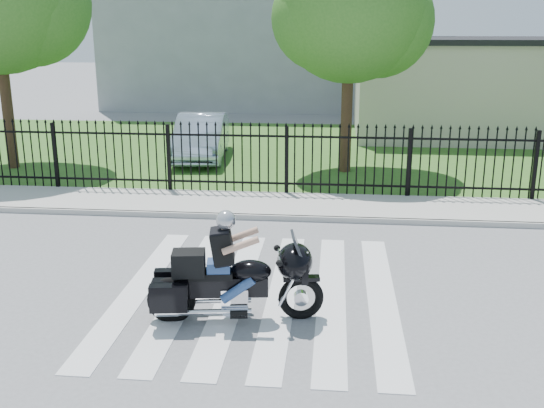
# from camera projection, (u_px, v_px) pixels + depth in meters

# --- Properties ---
(ground) EXTENTS (120.00, 120.00, 0.00)m
(ground) POSITION_uv_depth(u_px,v_px,m) (258.00, 293.00, 10.37)
(ground) COLOR slate
(ground) RESTS_ON ground
(crosswalk) EXTENTS (5.00, 5.50, 0.01)m
(crosswalk) POSITION_uv_depth(u_px,v_px,m) (258.00, 293.00, 10.36)
(crosswalk) COLOR silver
(crosswalk) RESTS_ON ground
(sidewalk) EXTENTS (40.00, 2.00, 0.12)m
(sidewalk) POSITION_uv_depth(u_px,v_px,m) (283.00, 205.00, 15.13)
(sidewalk) COLOR #ADAAA3
(sidewalk) RESTS_ON ground
(curb) EXTENTS (40.00, 0.12, 0.12)m
(curb) POSITION_uv_depth(u_px,v_px,m) (279.00, 218.00, 14.18)
(curb) COLOR #ADAAA3
(curb) RESTS_ON ground
(grass_strip) EXTENTS (40.00, 12.00, 0.02)m
(grass_strip) POSITION_uv_depth(u_px,v_px,m) (300.00, 151.00, 21.84)
(grass_strip) COLOR #315C1F
(grass_strip) RESTS_ON ground
(iron_fence) EXTENTS (26.00, 0.04, 1.80)m
(iron_fence) POSITION_uv_depth(u_px,v_px,m) (287.00, 162.00, 15.86)
(iron_fence) COLOR black
(iron_fence) RESTS_ON ground
(tree_mid) EXTENTS (4.20, 4.20, 6.78)m
(tree_mid) POSITION_uv_depth(u_px,v_px,m) (350.00, 7.00, 17.55)
(tree_mid) COLOR #382316
(tree_mid) RESTS_ON ground
(building_low) EXTENTS (10.00, 6.00, 3.50)m
(building_low) POSITION_uv_depth(u_px,v_px,m) (488.00, 90.00, 24.52)
(building_low) COLOR beige
(building_low) RESTS_ON ground
(building_low_roof) EXTENTS (10.20, 6.20, 0.20)m
(building_low_roof) POSITION_uv_depth(u_px,v_px,m) (492.00, 41.00, 24.01)
(building_low_roof) COLOR black
(building_low_roof) RESTS_ON building_low
(motorcycle_rider) EXTENTS (2.60, 1.07, 1.73)m
(motorcycle_rider) POSITION_uv_depth(u_px,v_px,m) (231.00, 275.00, 9.27)
(motorcycle_rider) COLOR black
(motorcycle_rider) RESTS_ON ground
(parked_car) EXTENTS (1.88, 4.41, 1.42)m
(parked_car) POSITION_uv_depth(u_px,v_px,m) (201.00, 137.00, 20.36)
(parked_car) COLOR #A2B4CD
(parked_car) RESTS_ON grass_strip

